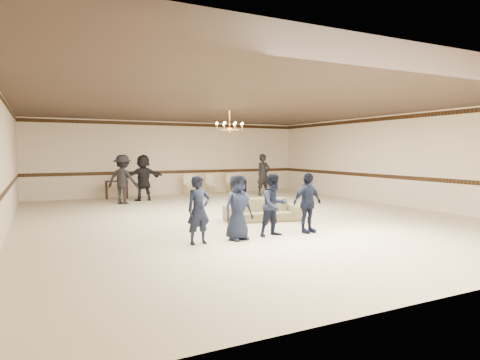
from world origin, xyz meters
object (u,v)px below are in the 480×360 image
at_px(boy_c, 274,205).
at_px(boy_d, 307,203).
at_px(boy_a, 199,210).
at_px(adult_left, 123,179).
at_px(boy_b, 238,207).
at_px(chandelier, 229,120).
at_px(adult_right, 264,175).
at_px(banquet_chair_mid, 211,184).
at_px(banquet_chair_left, 189,185).
at_px(banquet_chair_right, 232,183).
at_px(settee, 262,210).
at_px(adult_mid, 143,178).
at_px(console_table, 117,190).

distance_m(boy_c, boy_d, 0.90).
height_order(boy_a, adult_left, adult_left).
bearing_deg(boy_b, chandelier, 57.84).
distance_m(chandelier, boy_d, 4.26).
xyz_separation_m(chandelier, adult_right, (3.43, 3.93, -1.98)).
relative_size(boy_d, banquet_chair_mid, 1.51).
distance_m(banquet_chair_left, banquet_chair_right, 2.00).
xyz_separation_m(boy_b, banquet_chair_left, (1.98, 8.84, -0.24)).
bearing_deg(boy_c, boy_d, -5.99).
distance_m(boy_c, banquet_chair_right, 9.37).
relative_size(chandelier, boy_a, 0.67).
height_order(adult_left, banquet_chair_mid, adult_left).
height_order(boy_d, banquet_chair_mid, boy_d).
distance_m(adult_left, banquet_chair_mid, 4.38).
height_order(boy_c, settee, boy_c).
relative_size(adult_right, banquet_chair_right, 1.92).
bearing_deg(boy_d, banquet_chair_right, 68.14).
xyz_separation_m(chandelier, boy_b, (-1.48, -3.65, -2.17)).
xyz_separation_m(chandelier, settee, (0.19, -1.71, -2.57)).
bearing_deg(adult_mid, banquet_chair_right, -173.67).
xyz_separation_m(boy_a, banquet_chair_mid, (3.88, 8.84, -0.24)).
distance_m(boy_a, banquet_chair_left, 9.30).
xyz_separation_m(banquet_chair_left, banquet_chair_mid, (1.00, 0.00, 0.00)).
height_order(boy_a, banquet_chair_mid, boy_a).
bearing_deg(boy_b, boy_c, -10.04).
relative_size(chandelier, boy_d, 0.67).
distance_m(adult_mid, banquet_chair_right, 4.28).
height_order(boy_d, console_table, boy_d).
bearing_deg(banquet_chair_right, boy_b, -119.77).
bearing_deg(chandelier, banquet_chair_right, 64.32).
bearing_deg(banquet_chair_right, banquet_chair_left, 174.46).
relative_size(adult_mid, banquet_chair_right, 1.92).
relative_size(banquet_chair_left, banquet_chair_mid, 1.00).
bearing_deg(chandelier, boy_a, -123.14).
relative_size(boy_b, boy_c, 1.00).
xyz_separation_m(boy_a, settee, (2.57, 1.94, -0.40)).
bearing_deg(boy_a, settee, 31.62).
relative_size(boy_b, settee, 0.69).
relative_size(boy_c, adult_mid, 0.79).
distance_m(boy_c, banquet_chair_mid, 9.09).
xyz_separation_m(boy_c, banquet_chair_right, (3.08, 8.84, -0.24)).
xyz_separation_m(banquet_chair_mid, banquet_chair_right, (1.00, 0.00, 0.00)).
relative_size(boy_c, adult_left, 0.79).
distance_m(adult_left, adult_right, 6.01).
xyz_separation_m(settee, banquet_chair_right, (2.31, 6.90, 0.17)).
bearing_deg(banquet_chair_right, banquet_chair_mid, 174.46).
height_order(boy_b, banquet_chair_right, boy_b).
bearing_deg(console_table, banquet_chair_left, -1.10).
xyz_separation_m(boy_c, console_table, (-1.92, 9.04, -0.33)).
relative_size(boy_a, banquet_chair_left, 1.51).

